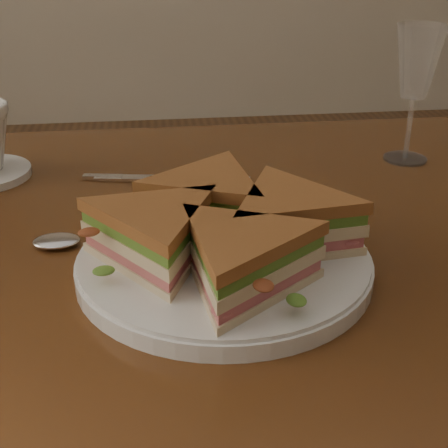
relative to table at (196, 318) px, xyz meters
name	(u,v)px	position (x,y,z in m)	size (l,w,h in m)	color
table	(196,318)	(0.00, 0.00, 0.00)	(1.20, 0.80, 0.75)	#3C1F0D
plate	(224,264)	(0.02, -0.07, 0.11)	(0.28, 0.28, 0.02)	white
sandwich_wedges	(224,229)	(0.02, -0.07, 0.14)	(0.29, 0.29, 0.06)	beige
crisps_mound	(224,233)	(0.02, -0.07, 0.14)	(0.09, 0.09, 0.05)	#C45219
spoon	(77,236)	(-0.12, 0.01, 0.10)	(0.17, 0.10, 0.01)	silver
knife	(161,179)	(-0.03, 0.17, 0.10)	(0.21, 0.05, 0.00)	silver
wine_glass	(417,65)	(0.31, 0.20, 0.23)	(0.06, 0.06, 0.18)	white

